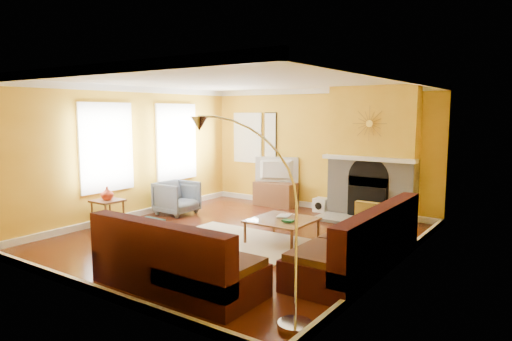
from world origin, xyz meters
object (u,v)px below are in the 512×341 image
Objects in this scene: coffee_table at (282,230)px; side_table at (108,214)px; arc_lamp at (249,218)px; sectional_sofa at (272,233)px; media_console at (276,194)px; armchair at (177,198)px.

side_table reaches higher than coffee_table.
side_table is 0.26× the size of arc_lamp.
arc_lamp is at bearing -18.85° from side_table.
coffee_table is 0.47× the size of arc_lamp.
media_console is at bearing 121.50° from sectional_sofa.
sectional_sofa reaches higher than media_console.
sectional_sofa reaches higher than coffee_table.
coffee_table is 2.97m from arc_lamp.
media_console is 3.86m from side_table.
armchair is at bearing 143.01° from arc_lamp.
media_console reaches higher than coffee_table.
sectional_sofa is 4.09m from media_console.
arc_lamp is (2.85, -5.04, 0.79)m from media_console.
coffee_table is 2.97m from media_console.
arc_lamp reaches higher than coffee_table.
armchair is 0.37× the size of arc_lamp.
media_console is at bearing -33.39° from armchair.
armchair is 1.41× the size of side_table.
media_console is 0.47× the size of arc_lamp.
armchair reaches higher than coffee_table.
media_console is at bearing 67.85° from side_table.
armchair is 1.65m from side_table.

